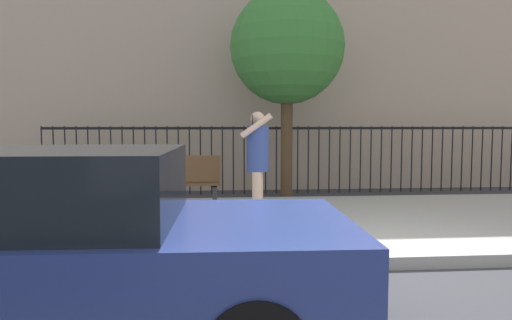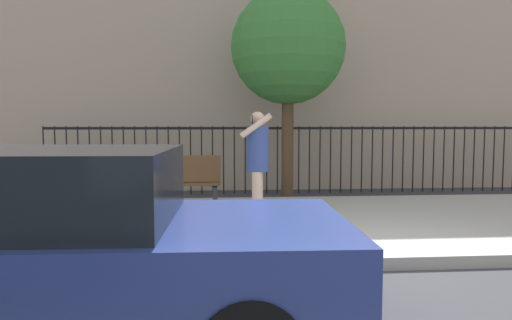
# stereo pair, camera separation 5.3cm
# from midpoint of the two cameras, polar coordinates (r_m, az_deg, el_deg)

# --- Properties ---
(ground_plane) EXTENTS (60.00, 60.00, 0.00)m
(ground_plane) POSITION_cam_midpoint_polar(r_m,az_deg,el_deg) (5.52, 17.28, -12.95)
(ground_plane) COLOR #333338
(sidewalk) EXTENTS (28.00, 4.40, 0.15)m
(sidewalk) POSITION_cam_midpoint_polar(r_m,az_deg,el_deg) (7.52, 10.90, -7.61)
(sidewalk) COLOR #9E9B93
(sidewalk) RESTS_ON ground
(building_facade) EXTENTS (28.00, 4.00, 10.24)m
(building_facade) POSITION_cam_midpoint_polar(r_m,az_deg,el_deg) (13.97, 3.78, 18.85)
(building_facade) COLOR tan
(building_facade) RESTS_ON ground
(iron_fence) EXTENTS (12.03, 0.04, 1.60)m
(iron_fence) POSITION_cam_midpoint_polar(r_m,az_deg,el_deg) (10.98, 5.72, 1.19)
(iron_fence) COLOR black
(iron_fence) RESTS_ON ground
(parked_hatchback) EXTENTS (4.24, 1.94, 1.45)m
(parked_hatchback) POSITION_cam_midpoint_polar(r_m,az_deg,el_deg) (3.75, -23.42, -10.24)
(parked_hatchback) COLOR navy
(parked_hatchback) RESTS_ON ground
(pedestrian_on_phone) EXTENTS (0.50, 0.69, 1.68)m
(pedestrian_on_phone) POSITION_cam_midpoint_polar(r_m,az_deg,el_deg) (7.09, 0.01, 0.32)
(pedestrian_on_phone) COLOR beige
(pedestrian_on_phone) RESTS_ON sidewalk
(street_bench) EXTENTS (1.60, 0.45, 0.95)m
(street_bench) POSITION_cam_midpoint_polar(r_m,az_deg,el_deg) (8.14, -10.27, -2.58)
(street_bench) COLOR brown
(street_bench) RESTS_ON sidewalk
(street_tree_near) EXTENTS (2.44, 2.44, 4.51)m
(street_tree_near) POSITION_cam_midpoint_polar(r_m,az_deg,el_deg) (10.09, 3.72, 13.70)
(street_tree_near) COLOR #4C3823
(street_tree_near) RESTS_ON ground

